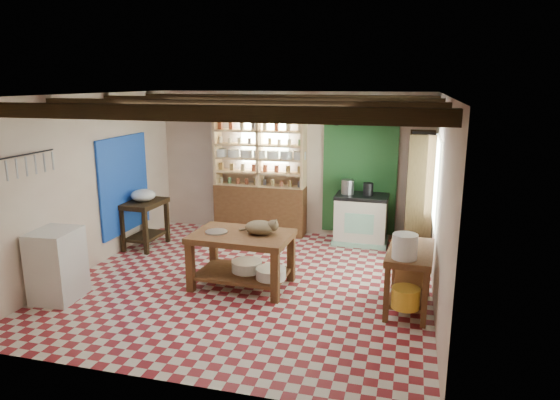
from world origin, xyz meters
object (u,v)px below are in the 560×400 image
(white_cabinet, at_px, (57,265))
(stove, at_px, (361,219))
(work_table, at_px, (242,260))
(right_counter, at_px, (409,279))
(cat, at_px, (260,227))
(prep_table, at_px, (145,224))

(white_cabinet, bearing_deg, stove, 38.75)
(work_table, relative_size, right_counter, 1.25)
(stove, xyz_separation_m, cat, (-1.13, -2.26, 0.42))
(stove, distance_m, cat, 2.56)
(prep_table, distance_m, white_cabinet, 2.18)
(work_table, height_order, white_cabinet, white_cabinet)
(prep_table, height_order, cat, cat)
(prep_table, relative_size, white_cabinet, 0.87)
(work_table, xyz_separation_m, right_counter, (2.23, -0.11, 0.01))
(prep_table, distance_m, right_counter, 4.56)
(cat, bearing_deg, work_table, -178.69)
(work_table, bearing_deg, white_cabinet, -152.85)
(stove, relative_size, white_cabinet, 0.96)
(work_table, xyz_separation_m, prep_table, (-2.15, 1.17, 0.02))
(prep_table, xyz_separation_m, cat, (2.40, -1.13, 0.45))
(white_cabinet, height_order, cat, cat)
(work_table, relative_size, cat, 3.20)
(work_table, bearing_deg, right_counter, -0.74)
(stove, bearing_deg, white_cabinet, -136.31)
(prep_table, xyz_separation_m, white_cabinet, (-0.02, -2.18, 0.06))
(work_table, height_order, right_counter, right_counter)
(work_table, distance_m, prep_table, 2.45)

